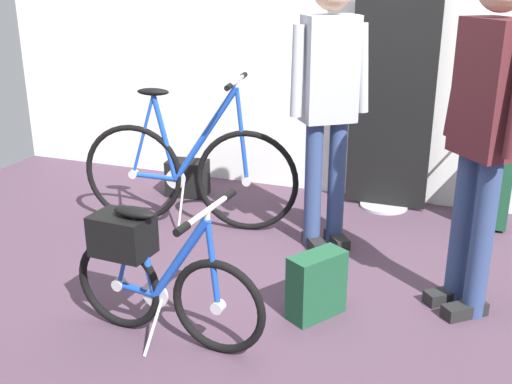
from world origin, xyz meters
TOP-DOWN VIEW (x-y plane):
  - ground_plane at (0.00, 0.00)m, footprint 6.08×6.08m
  - back_wall at (0.00, 1.81)m, footprint 6.08×0.10m
  - floor_banner_stand at (0.37, 1.58)m, footprint 0.60×0.36m
  - folding_bike_foreground at (-0.39, -0.58)m, footprint 1.03×0.53m
  - display_bike_left at (-0.85, 0.74)m, footprint 1.51×0.53m
  - visitor_near_wall at (0.10, 0.77)m, footprint 0.44×0.39m
  - visitor_browsing at (1.01, 0.23)m, footprint 0.39×0.42m
  - rolling_suitcase at (1.14, 1.52)m, footprint 0.20×0.37m
  - backpack_on_floor at (-1.15, 1.30)m, footprint 0.34×0.26m
  - handbag_on_floor at (0.29, -0.12)m, footprint 0.28×0.33m

SIDE VIEW (x-z plane):
  - ground_plane at x=0.00m, z-range 0.00..0.00m
  - backpack_on_floor at x=-1.15m, z-range 0.00..0.28m
  - handbag_on_floor at x=0.29m, z-range 0.00..0.35m
  - rolling_suitcase at x=1.14m, z-range -0.13..0.70m
  - folding_bike_foreground at x=-0.39m, z-range -0.01..0.73m
  - display_bike_left at x=-0.85m, z-range -0.13..0.92m
  - floor_banner_stand at x=0.37m, z-range -0.09..1.70m
  - visitor_near_wall at x=0.10m, z-range 0.13..1.83m
  - visitor_browsing at x=1.01m, z-range 0.14..1.89m
  - back_wall at x=0.00m, z-range 0.00..2.65m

